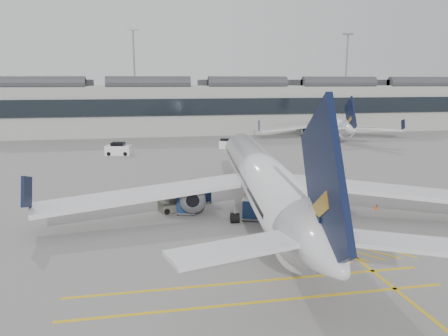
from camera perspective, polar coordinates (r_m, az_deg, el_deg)
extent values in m
plane|color=gray|center=(36.09, -3.54, -8.07)|extent=(220.00, 220.00, 0.00)
cube|color=#9E9E99|center=(106.08, -8.75, 7.62)|extent=(200.00, 20.00, 11.00)
cube|color=black|center=(95.85, -8.50, 7.85)|extent=(200.00, 0.50, 3.60)
cube|color=#38383D|center=(105.89, -8.85, 10.96)|extent=(200.00, 18.00, 1.40)
cylinder|color=slate|center=(119.80, -11.58, 11.27)|extent=(0.44, 0.44, 25.00)
cube|color=slate|center=(120.54, -11.82, 17.31)|extent=(3.00, 0.60, 0.50)
cylinder|color=slate|center=(133.69, 15.61, 11.06)|extent=(0.44, 0.44, 25.00)
cube|color=slate|center=(134.35, 15.91, 16.47)|extent=(3.00, 0.60, 0.50)
cube|color=gold|center=(47.60, 6.88, -3.35)|extent=(0.25, 60.00, 0.01)
cylinder|color=silver|center=(39.78, 4.96, -1.14)|extent=(7.81, 32.87, 4.09)
cone|color=silver|center=(57.80, 2.00, 2.76)|extent=(4.56, 4.79, 4.09)
cone|color=silver|center=(21.97, 13.12, -10.57)|extent=(4.66, 5.65, 4.09)
cube|color=silver|center=(38.10, -10.20, -3.34)|extent=(18.89, 7.49, 0.38)
cube|color=silver|center=(41.44, 19.57, -2.65)|extent=(18.43, 11.25, 0.38)
cylinder|color=slate|center=(40.19, -4.13, -3.55)|extent=(2.72, 4.15, 2.28)
cylinder|color=slate|center=(42.16, 13.30, -3.12)|extent=(2.72, 4.15, 2.28)
cube|color=black|center=(21.65, 12.96, -2.43)|extent=(1.28, 8.26, 9.10)
cylinder|color=black|center=(52.52, 2.70, -1.51)|extent=(0.38, 0.73, 0.70)
cylinder|color=black|center=(37.60, 1.44, -6.56)|extent=(0.86, 0.95, 0.87)
cylinder|color=black|center=(38.51, 9.56, -6.28)|extent=(0.86, 0.95, 0.87)
cylinder|color=silver|center=(99.89, 13.28, 5.68)|extent=(6.89, 26.86, 3.34)
cone|color=silver|center=(114.39, 11.14, 6.43)|extent=(3.79, 3.97, 3.34)
cone|color=silver|center=(85.22, 16.22, 4.87)|extent=(3.88, 4.67, 3.34)
cube|color=silver|center=(96.60, 8.66, 5.19)|extent=(15.43, 5.84, 0.31)
cube|color=silver|center=(101.44, 18.06, 5.05)|extent=(15.00, 9.43, 0.31)
cylinder|color=slate|center=(99.12, 10.30, 4.93)|extent=(2.28, 3.42, 1.87)
cylinder|color=slate|center=(102.03, 15.96, 4.85)|extent=(2.28, 3.42, 1.87)
cube|color=black|center=(85.50, 16.20, 6.57)|extent=(1.17, 6.74, 7.44)
cylinder|color=black|center=(109.92, 11.71, 4.90)|extent=(0.32, 0.60, 0.57)
cylinder|color=black|center=(97.41, 12.33, 4.14)|extent=(0.71, 0.79, 0.71)
cylinder|color=black|center=(98.69, 14.82, 4.11)|extent=(0.71, 0.79, 0.71)
cube|color=beige|center=(44.17, 8.09, -4.08)|extent=(3.90, 1.95, 0.69)
cube|color=black|center=(44.41, 9.25, -2.98)|extent=(3.44, 1.51, 1.45)
cube|color=beige|center=(43.53, 6.84, -3.34)|extent=(1.04, 1.38, 0.88)
cylinder|color=black|center=(43.02, 6.85, -4.64)|extent=(0.45, 0.23, 0.43)
cylinder|color=black|center=(44.22, 6.09, -4.18)|extent=(0.45, 0.23, 0.43)
cylinder|color=black|center=(44.24, 10.08, -4.29)|extent=(0.45, 0.23, 0.43)
cylinder|color=black|center=(45.41, 9.25, -3.86)|extent=(0.45, 0.23, 0.43)
cube|color=gray|center=(42.98, 4.19, -4.67)|extent=(1.93, 1.77, 0.11)
cube|color=#14284F|center=(42.78, 4.20, -3.72)|extent=(1.78, 1.68, 1.34)
cube|color=silver|center=(42.61, 4.22, -2.81)|extent=(1.84, 1.74, 0.09)
cylinder|color=black|center=(42.58, 3.25, -4.90)|extent=(0.22, 0.16, 0.20)
cylinder|color=black|center=(43.55, 3.41, -4.54)|extent=(0.22, 0.16, 0.20)
cylinder|color=black|center=(42.45, 4.98, -4.98)|extent=(0.22, 0.16, 0.20)
cylinder|color=black|center=(43.42, 5.11, -4.61)|extent=(0.22, 0.16, 0.20)
cube|color=gray|center=(38.65, 3.76, -6.45)|extent=(2.26, 2.06, 0.13)
cube|color=#14284F|center=(38.40, 3.77, -5.20)|extent=(2.09, 1.95, 1.58)
cube|color=silver|center=(38.17, 3.79, -4.01)|extent=(2.16, 2.02, 0.11)
cylinder|color=black|center=(38.17, 2.53, -6.78)|extent=(0.26, 0.18, 0.24)
cylinder|color=black|center=(39.31, 2.71, -6.25)|extent=(0.26, 0.18, 0.24)
cylinder|color=black|center=(38.05, 4.83, -6.87)|extent=(0.26, 0.18, 0.24)
cylinder|color=black|center=(39.19, 4.95, -6.33)|extent=(0.26, 0.18, 0.24)
cube|color=gray|center=(43.79, -2.78, -4.36)|extent=(1.74, 1.53, 0.11)
cube|color=#14284F|center=(43.60, -2.79, -3.45)|extent=(1.60, 1.46, 1.31)
cube|color=silver|center=(43.43, -2.80, -2.57)|extent=(1.65, 1.51, 0.09)
cylinder|color=black|center=(43.16, -3.36, -4.69)|extent=(0.21, 0.13, 0.20)
cylinder|color=black|center=(44.06, -3.77, -4.36)|extent=(0.21, 0.13, 0.20)
cylinder|color=black|center=(43.56, -1.78, -4.52)|extent=(0.21, 0.13, 0.20)
cylinder|color=black|center=(44.45, -2.22, -4.20)|extent=(0.21, 0.13, 0.20)
cube|color=gray|center=(40.32, -4.89, -5.73)|extent=(2.08, 1.89, 0.12)
cube|color=#14284F|center=(40.09, -4.91, -4.62)|extent=(1.92, 1.79, 1.47)
cube|color=silver|center=(39.89, -4.93, -3.55)|extent=(1.99, 1.86, 0.10)
cylinder|color=black|center=(39.97, -6.06, -6.01)|extent=(0.24, 0.17, 0.22)
cylinder|color=black|center=(41.01, -5.71, -5.56)|extent=(0.24, 0.17, 0.22)
cylinder|color=black|center=(39.68, -4.05, -6.11)|extent=(0.24, 0.17, 0.22)
cylinder|color=black|center=(40.73, -3.74, -5.64)|extent=(0.24, 0.17, 0.22)
imported|color=#EC5C0C|center=(43.59, 2.89, -3.35)|extent=(0.72, 0.83, 1.92)
imported|color=#DC470B|center=(41.51, 2.97, -4.17)|extent=(0.88, 0.69, 1.81)
cube|color=#555649|center=(41.13, -6.71, -4.91)|extent=(2.79, 2.18, 0.98)
cube|color=#555649|center=(40.97, -6.73, -4.12)|extent=(1.49, 1.49, 0.49)
cylinder|color=black|center=(40.32, -7.50, -5.65)|extent=(0.60, 0.41, 0.55)
cylinder|color=black|center=(41.45, -8.17, -5.20)|extent=(0.60, 0.41, 0.55)
cylinder|color=black|center=(40.98, -5.21, -5.32)|extent=(0.60, 0.41, 0.55)
cylinder|color=black|center=(42.10, -5.93, -4.89)|extent=(0.60, 0.41, 0.55)
cone|color=#F24C0A|center=(58.99, 5.41, -0.26)|extent=(0.33, 0.33, 0.46)
cone|color=#F24C0A|center=(43.97, 19.32, -4.79)|extent=(0.38, 0.38, 0.53)
cube|color=silver|center=(74.15, -13.63, 2.27)|extent=(4.41, 2.86, 1.58)
cube|color=black|center=(74.01, -13.66, 3.00)|extent=(2.40, 2.31, 0.68)
cylinder|color=black|center=(73.72, -14.81, 1.81)|extent=(0.72, 0.39, 0.68)
cylinder|color=black|center=(75.44, -14.44, 2.03)|extent=(0.72, 0.39, 0.68)
cylinder|color=black|center=(73.02, -12.77, 1.81)|extent=(0.72, 0.39, 0.68)
cylinder|color=black|center=(74.75, -12.43, 2.04)|extent=(0.72, 0.39, 0.68)
cube|color=silver|center=(80.07, 0.22, 3.14)|extent=(3.01, 3.86, 1.34)
cube|color=black|center=(79.96, 0.22, 3.72)|extent=(2.20, 2.25, 0.58)
cylinder|color=black|center=(78.84, 0.57, 2.73)|extent=(0.43, 0.61, 0.58)
cylinder|color=black|center=(79.20, -0.51, 2.77)|extent=(0.43, 0.61, 0.58)
cylinder|color=black|center=(81.06, 0.94, 2.97)|extent=(0.43, 0.61, 0.58)
cylinder|color=black|center=(81.41, -0.12, 3.00)|extent=(0.43, 0.61, 0.58)
cube|color=silver|center=(74.18, 1.98, 2.54)|extent=(3.83, 2.01, 1.46)
cube|color=black|center=(74.06, 1.99, 3.22)|extent=(1.94, 1.84, 0.63)
cylinder|color=black|center=(73.21, 1.14, 2.09)|extent=(0.64, 0.25, 0.63)
cylinder|color=black|center=(74.84, 0.92, 2.30)|extent=(0.64, 0.25, 0.63)
cylinder|color=black|center=(73.69, 3.07, 2.14)|extent=(0.64, 0.25, 0.63)
cylinder|color=black|center=(75.31, 2.80, 2.34)|extent=(0.64, 0.25, 0.63)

